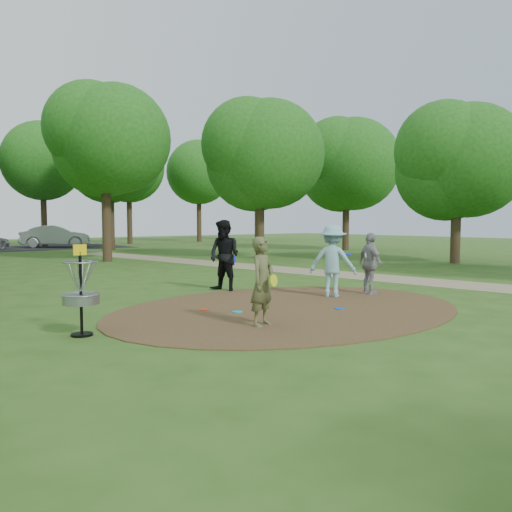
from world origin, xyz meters
TOP-DOWN VIEW (x-y plane):
  - ground at (0.00, 0.00)m, footprint 100.00×100.00m
  - dirt_clearing at (0.00, 0.00)m, footprint 8.40×8.40m
  - footpath at (6.50, 2.00)m, footprint 7.55×39.89m
  - parking_lot at (2.00, 30.00)m, footprint 14.00×8.00m
  - player_observer_with_disc at (-1.65, -1.02)m, footprint 0.70×0.62m
  - player_throwing_with_disc at (1.99, 0.58)m, footprint 1.33×1.36m
  - player_walking_with_disc at (0.50, 3.20)m, footprint 0.97×1.12m
  - player_waiting_with_disc at (3.12, 0.27)m, footprint 0.66×1.03m
  - disc_ground_cyan at (-1.23, 0.30)m, footprint 0.22×0.22m
  - disc_ground_blue at (0.75, -0.77)m, footprint 0.22×0.22m
  - disc_ground_red at (-1.63, 0.96)m, footprint 0.22×0.22m
  - car_right at (4.25, 30.13)m, footprint 5.16×3.37m
  - disc_golf_basket at (-4.50, 0.30)m, footprint 0.63×0.63m
  - tree_ring at (2.78, 9.43)m, footprint 37.50×45.23m

SIDE VIEW (x-z plane):
  - ground at x=0.00m, z-range 0.00..0.00m
  - parking_lot at x=2.00m, z-range 0.00..0.01m
  - footpath at x=6.50m, z-range 0.00..0.01m
  - dirt_clearing at x=0.00m, z-range 0.00..0.02m
  - disc_ground_cyan at x=-1.23m, z-range 0.02..0.04m
  - disc_ground_blue at x=0.75m, z-range 0.02..0.04m
  - disc_ground_red at x=-1.63m, z-range 0.02..0.04m
  - car_right at x=4.25m, z-range 0.00..1.61m
  - player_waiting_with_disc at x=3.12m, z-range 0.00..1.63m
  - player_observer_with_disc at x=-1.65m, z-range 0.00..1.65m
  - disc_golf_basket at x=-4.50m, z-range 0.10..1.64m
  - player_throwing_with_disc at x=1.99m, z-range 0.00..1.83m
  - player_walking_with_disc at x=0.50m, z-range 0.00..1.96m
  - tree_ring at x=2.78m, z-range 0.68..9.66m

